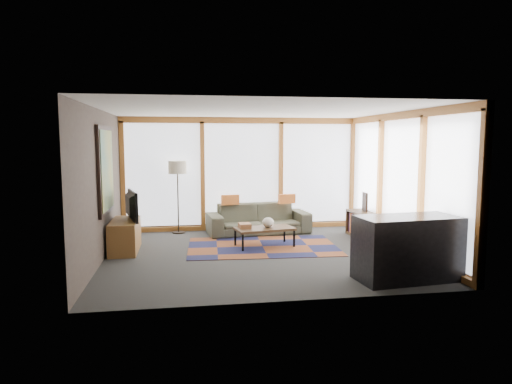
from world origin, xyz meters
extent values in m
plane|color=#2A2927|center=(0.00, 0.00, 0.00)|extent=(5.50, 5.50, 0.00)
cube|color=#3B2E29|center=(-2.75, 0.00, 1.30)|extent=(0.04, 5.00, 2.60)
cube|color=#3B2E29|center=(0.00, -2.50, 1.30)|extent=(5.50, 0.04, 2.60)
cube|color=silver|center=(0.00, 0.00, 2.60)|extent=(5.50, 5.00, 0.04)
cube|color=white|center=(0.00, 2.47, 1.30)|extent=(5.30, 0.02, 2.35)
cube|color=white|center=(2.72, 0.00, 1.30)|extent=(0.02, 4.80, 2.35)
cube|color=black|center=(-2.71, 0.30, 1.55)|extent=(0.05, 1.35, 1.55)
cube|color=#C69215|center=(-2.69, 0.30, 1.55)|extent=(0.02, 1.20, 1.40)
cube|color=brown|center=(0.15, 0.55, 0.01)|extent=(2.97, 2.00, 0.01)
imported|color=#373729|center=(0.29, 1.89, 0.33)|extent=(2.34, 1.12, 0.66)
cube|color=orange|center=(-0.34, 1.91, 0.77)|extent=(0.41, 0.19, 0.22)
cube|color=orange|center=(0.95, 1.90, 0.76)|extent=(0.39, 0.16, 0.21)
cube|color=brown|center=(-0.19, 0.60, 0.42)|extent=(0.24, 0.29, 0.09)
ellipsoid|color=beige|center=(0.27, 0.59, 0.48)|extent=(0.27, 0.27, 0.20)
ellipsoid|color=black|center=(2.44, -0.10, 0.61)|extent=(0.27, 0.27, 0.11)
ellipsoid|color=black|center=(2.39, 0.26, 0.59)|extent=(0.18, 0.18, 0.08)
cube|color=black|center=(2.51, 1.19, 0.75)|extent=(0.07, 0.31, 0.40)
cube|color=brown|center=(-2.46, 0.62, 0.29)|extent=(0.49, 1.17, 0.59)
imported|color=black|center=(-2.40, 0.62, 0.86)|extent=(0.36, 0.96, 0.55)
cube|color=black|center=(1.91, -1.87, 0.48)|extent=(1.57, 0.85, 0.95)
camera|label=1|loc=(-1.36, -8.06, 2.06)|focal=32.00mm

